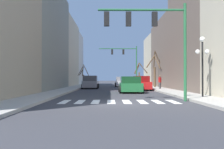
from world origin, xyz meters
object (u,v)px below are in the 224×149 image
(car_parked_right_near, at_px, (91,83))
(pedestrian_on_right_sidewalk, at_px, (160,81))
(traffic_signal_far, at_px, (126,57))
(street_lamp_right_corner, at_px, (202,54))
(traffic_signal_near, at_px, (152,29))
(street_tree_right_near, at_px, (155,70))
(car_parked_right_mid, at_px, (121,82))
(street_tree_left_far, at_px, (83,76))
(car_at_intersection, at_px, (141,83))
(car_parked_left_near, at_px, (130,85))
(street_tree_left_near, at_px, (140,73))

(car_parked_right_near, height_order, pedestrian_on_right_sidewalk, pedestrian_on_right_sidewalk)
(traffic_signal_far, height_order, street_lamp_right_corner, traffic_signal_far)
(traffic_signal_near, distance_m, street_tree_right_near, 20.68)
(car_parked_right_mid, height_order, street_tree_left_far, street_tree_left_far)
(traffic_signal_near, relative_size, car_at_intersection, 1.22)
(traffic_signal_near, xyz_separation_m, pedestrian_on_right_sidewalk, (3.27, 14.61, -3.21))
(street_lamp_right_corner, relative_size, street_tree_left_far, 1.11)
(traffic_signal_far, bearing_deg, car_at_intersection, -86.34)
(car_parked_left_near, distance_m, street_tree_left_near, 23.43)
(car_parked_right_mid, distance_m, car_at_intersection, 12.06)
(street_lamp_right_corner, bearing_deg, pedestrian_on_right_sidewalk, 91.75)
(traffic_signal_far, xyz_separation_m, street_tree_left_near, (2.75, 4.21, -2.53))
(street_lamp_right_corner, relative_size, car_parked_left_near, 0.94)
(street_lamp_right_corner, xyz_separation_m, pedestrian_on_right_sidewalk, (-0.39, 12.73, -1.93))
(car_parked_left_near, distance_m, car_parked_right_near, 10.81)
(traffic_signal_far, height_order, street_tree_left_far, traffic_signal_far)
(street_tree_left_far, height_order, street_tree_left_near, street_tree_left_near)
(street_lamp_right_corner, bearing_deg, street_tree_left_far, 111.13)
(pedestrian_on_right_sidewalk, bearing_deg, traffic_signal_far, -129.34)
(traffic_signal_near, distance_m, car_parked_left_near, 9.81)
(street_lamp_right_corner, xyz_separation_m, street_tree_right_near, (0.01, 18.38, -0.51))
(traffic_signal_far, height_order, car_parked_left_near, traffic_signal_far)
(car_at_intersection, height_order, street_tree_right_near, street_tree_right_near)
(car_parked_left_near, bearing_deg, car_parked_right_near, 24.35)
(pedestrian_on_right_sidewalk, bearing_deg, car_at_intersection, -44.72)
(car_parked_left_near, bearing_deg, pedestrian_on_right_sidewalk, -35.08)
(car_parked_left_near, height_order, street_tree_left_far, street_tree_left_far)
(street_tree_right_near, bearing_deg, street_tree_left_near, 93.45)
(traffic_signal_near, distance_m, street_tree_left_far, 30.71)
(traffic_signal_far, distance_m, car_at_intersection, 14.32)
(pedestrian_on_right_sidewalk, relative_size, street_tree_left_far, 0.43)
(traffic_signal_near, bearing_deg, traffic_signal_far, 89.58)
(street_tree_left_far, xyz_separation_m, street_tree_right_near, (10.79, -9.50, 0.74))
(street_lamp_right_corner, distance_m, street_tree_right_near, 18.39)
(car_at_intersection, relative_size, street_tree_left_far, 1.33)
(car_parked_left_near, distance_m, car_at_intersection, 5.47)
(street_tree_left_far, height_order, street_tree_right_near, street_tree_right_near)
(traffic_signal_far, height_order, car_parked_right_mid, traffic_signal_far)
(street_tree_left_far, bearing_deg, car_parked_left_near, -72.45)
(street_tree_left_near, bearing_deg, traffic_signal_far, -123.14)
(street_lamp_right_corner, height_order, car_parked_right_mid, street_lamp_right_corner)
(street_tree_left_near, distance_m, street_tree_right_near, 11.99)
(pedestrian_on_right_sidewalk, bearing_deg, street_tree_left_far, -107.77)
(traffic_signal_near, height_order, car_parked_right_near, traffic_signal_near)
(car_parked_right_near, bearing_deg, street_tree_left_near, -31.09)
(pedestrian_on_right_sidewalk, height_order, street_tree_left_near, street_tree_left_near)
(street_tree_right_near, bearing_deg, car_parked_right_mid, 126.13)
(traffic_signal_near, height_order, traffic_signal_far, traffic_signal_far)
(traffic_signal_far, relative_size, pedestrian_on_right_sidewalk, 4.30)
(street_lamp_right_corner, distance_m, car_parked_right_mid, 24.86)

